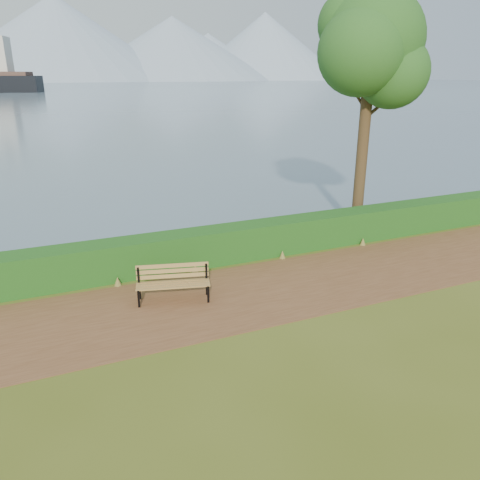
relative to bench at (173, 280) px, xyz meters
name	(u,v)px	position (x,y,z in m)	size (l,w,h in m)	color
ground	(264,296)	(2.08, -0.73, -0.50)	(140.00, 140.00, 0.00)	#4D5819
path	(259,291)	(2.08, -0.43, -0.50)	(40.00, 3.40, 0.01)	brown
hedge	(225,244)	(2.08, 1.87, 0.00)	(32.00, 0.85, 1.00)	#1A4C15
water	(39,85)	(2.08, 259.27, -0.50)	(700.00, 510.00, 0.00)	#43596D
mountains	(16,42)	(-7.09, 405.32, 27.19)	(585.00, 190.00, 70.00)	#869AB2
bench	(173,280)	(0.00, 0.00, 0.00)	(1.81, 0.92, 0.87)	black
tree	(372,47)	(7.35, 2.73, 5.46)	(3.90, 3.42, 8.01)	#3E2919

